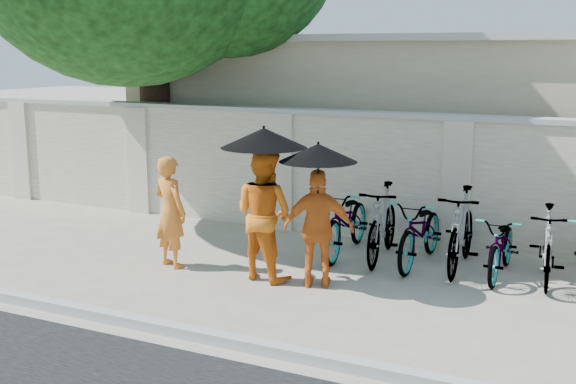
% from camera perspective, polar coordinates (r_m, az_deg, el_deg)
% --- Properties ---
extents(ground, '(80.00, 80.00, 0.00)m').
position_cam_1_polar(ground, '(9.48, -3.35, -7.63)').
color(ground, '#AEA390').
extents(kerb, '(40.00, 0.16, 0.12)m').
position_cam_1_polar(kerb, '(8.11, -9.33, -10.63)').
color(kerb, '#A3A3A3').
rests_on(kerb, ground).
extents(compound_wall, '(20.00, 0.30, 2.00)m').
position_cam_1_polar(compound_wall, '(11.71, 8.59, 0.96)').
color(compound_wall, beige).
rests_on(compound_wall, ground).
extents(building_behind, '(14.00, 6.00, 3.20)m').
position_cam_1_polar(building_behind, '(15.08, 16.68, 5.19)').
color(building_behind, '#B6AE90').
rests_on(building_behind, ground).
extents(monk_left, '(0.67, 0.54, 1.60)m').
position_cam_1_polar(monk_left, '(10.35, -9.28, -1.56)').
color(monk_left, orange).
rests_on(monk_left, ground).
extents(monk_center, '(0.98, 0.83, 1.78)m').
position_cam_1_polar(monk_center, '(9.67, -1.92, -1.76)').
color(monk_center, orange).
rests_on(monk_center, ground).
extents(parasol_center, '(1.14, 1.14, 1.05)m').
position_cam_1_polar(parasol_center, '(9.40, -1.92, 4.30)').
color(parasol_center, black).
rests_on(parasol_center, ground).
extents(monk_right, '(0.99, 0.68, 1.56)m').
position_cam_1_polar(monk_right, '(9.33, 2.43, -2.93)').
color(monk_right, orange).
rests_on(monk_right, ground).
extents(parasol_right, '(1.00, 1.00, 1.01)m').
position_cam_1_polar(parasol_right, '(9.06, 2.40, 3.11)').
color(parasol_right, black).
rests_on(parasol_right, ground).
extents(bike_0, '(0.83, 2.01, 1.03)m').
position_cam_1_polar(bike_0, '(10.92, 4.68, -2.29)').
color(bike_0, gray).
rests_on(bike_0, ground).
extents(bike_1, '(0.74, 1.92, 1.12)m').
position_cam_1_polar(bike_1, '(10.67, 7.46, -2.42)').
color(bike_1, gray).
rests_on(bike_1, ground).
extents(bike_2, '(0.68, 1.89, 0.99)m').
position_cam_1_polar(bike_2, '(10.54, 10.46, -3.06)').
color(bike_2, gray).
rests_on(bike_2, ground).
extents(bike_3, '(0.65, 1.95, 1.15)m').
position_cam_1_polar(bike_3, '(10.38, 13.54, -2.94)').
color(bike_3, gray).
rests_on(bike_3, ground).
extents(bike_4, '(0.60, 1.67, 0.88)m').
position_cam_1_polar(bike_4, '(10.25, 16.57, -4.07)').
color(bike_4, gray).
rests_on(bike_4, ground).
extents(bike_5, '(0.69, 1.74, 1.01)m').
position_cam_1_polar(bike_5, '(10.19, 19.82, -3.97)').
color(bike_5, gray).
rests_on(bike_5, ground).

